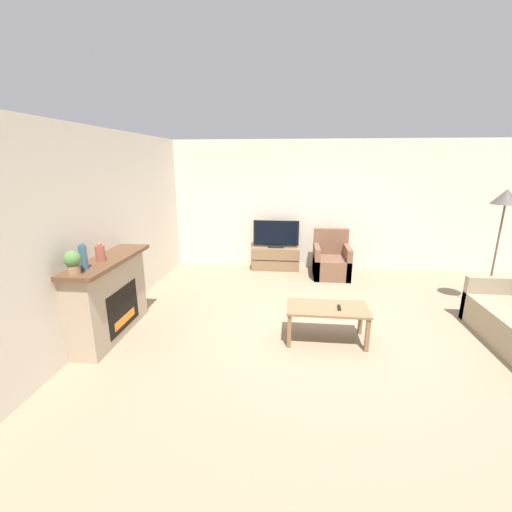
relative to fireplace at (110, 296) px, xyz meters
name	(u,v)px	position (x,y,z in m)	size (l,w,h in m)	color
ground_plane	(330,328)	(2.94, 0.47, -0.55)	(24.00, 24.00, 0.00)	#89755B
wall_back	(320,206)	(2.94, 3.42, 0.80)	(12.00, 0.06, 2.70)	beige
wall_left	(106,229)	(-0.21, 0.47, 0.80)	(0.06, 12.00, 2.70)	beige
fireplace	(110,296)	(0.00, 0.00, 0.00)	(0.48, 1.53, 1.07)	tan
mantel_vase_left	(83,256)	(0.02, -0.46, 0.68)	(0.09, 0.09, 0.31)	#385670
mantel_vase_centre_left	(100,252)	(0.02, -0.12, 0.63)	(0.11, 0.11, 0.23)	#994C3D
potted_plant	(73,261)	(0.02, -0.65, 0.68)	(0.18, 0.18, 0.27)	#936B4C
tv_stand	(276,258)	(2.03, 3.14, -0.30)	(1.01, 0.42, 0.48)	brown
tv	(276,235)	(2.03, 3.14, 0.21)	(0.96, 0.18, 0.58)	black
armchair	(331,262)	(3.17, 2.79, -0.25)	(0.70, 0.76, 0.93)	brown
coffee_table	(327,312)	(2.84, 0.14, -0.14)	(1.03, 0.53, 0.47)	brown
remote	(339,308)	(2.99, 0.12, -0.07)	(0.05, 0.15, 0.02)	black
floor_lamp	(505,203)	(5.45, 1.39, 1.12)	(0.39, 0.39, 1.88)	black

